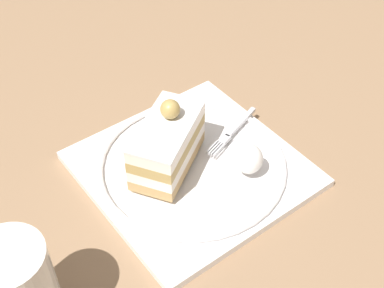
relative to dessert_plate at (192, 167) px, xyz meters
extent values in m
plane|color=#8E6D4E|center=(-0.02, -0.02, -0.01)|extent=(2.40, 2.40, 0.00)
cube|color=white|center=(0.00, 0.00, 0.00)|extent=(0.25, 0.25, 0.01)
torus|color=white|center=(0.00, 0.00, 0.01)|extent=(0.24, 0.24, 0.01)
cube|color=tan|center=(0.02, -0.02, 0.02)|extent=(0.12, 0.10, 0.01)
cube|color=white|center=(0.02, -0.02, 0.03)|extent=(0.12, 0.10, 0.01)
cube|color=tan|center=(0.02, -0.02, 0.05)|extent=(0.12, 0.10, 0.01)
cube|color=white|center=(0.02, -0.02, 0.06)|extent=(0.12, 0.10, 0.01)
cube|color=white|center=(0.02, -0.02, 0.07)|extent=(0.12, 0.10, 0.00)
sphere|color=tan|center=(0.01, -0.02, 0.08)|extent=(0.02, 0.02, 0.02)
ellipsoid|color=white|center=(-0.04, 0.05, 0.03)|extent=(0.03, 0.03, 0.04)
cube|color=silver|center=(-0.09, -0.01, 0.01)|extent=(0.07, 0.02, 0.00)
cube|color=silver|center=(-0.05, 0.00, 0.01)|extent=(0.02, 0.01, 0.00)
cube|color=silver|center=(-0.03, 0.00, 0.01)|extent=(0.02, 0.01, 0.00)
cube|color=silver|center=(-0.03, 0.00, 0.01)|extent=(0.02, 0.01, 0.00)
cube|color=silver|center=(-0.04, 0.01, 0.01)|extent=(0.02, 0.01, 0.00)
cube|color=silver|center=(-0.04, 0.01, 0.01)|extent=(0.02, 0.01, 0.00)
camera|label=1|loc=(0.28, 0.34, 0.47)|focal=49.54mm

